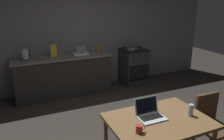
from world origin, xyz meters
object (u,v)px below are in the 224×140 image
Objects in this scene: chair at (211,122)px; bottle at (98,48)px; frying_pan at (133,48)px; cereal_box at (54,51)px; electric_kettle at (25,55)px; dish_rack at (80,52)px; stove_oven at (133,66)px; coffee_mug at (139,129)px; drinking_glass at (191,110)px; laptop at (150,114)px; dining_table at (158,125)px.

bottle is at bearing 104.13° from chair.
chair is at bearing -97.49° from frying_pan.
bottle is 1.01m from cereal_box.
electric_kettle is 0.67× the size of dish_rack.
dish_rack reaches higher than stove_oven.
drinking_glass reaches higher than coffee_mug.
drinking_glass is at bearing -69.95° from cereal_box.
stove_oven is at bearing 75.06° from laptop.
frying_pan is at bearing -0.64° from electric_kettle.
coffee_mug is at bearing -157.63° from dining_table.
laptop is 2.94m from cereal_box.
dish_rack reaches higher than dining_table.
bottle is (-0.55, 2.90, 0.50)m from chair.
laptop is at bearing -66.89° from electric_kettle.
laptop is at bearing 130.50° from dining_table.
cereal_box reaches higher than dish_rack.
laptop is at bearing -114.89° from frying_pan.
stove_oven is 3.72× the size of bottle.
bottle is 2.96m from drinking_glass.
stove_oven is 6.07× the size of drinking_glass.
frying_pan is at bearing 1.36° from bottle.
frying_pan is 2.92× the size of drinking_glass.
coffee_mug is at bearing -118.17° from stove_oven.
dish_rack is (-1.39, 0.00, 0.50)m from stove_oven.
dining_table is 3.21m from electric_kettle.
chair is at bearing -62.43° from cereal_box.
dish_rack is at bearing 101.28° from laptop.
drinking_glass is (-0.83, -2.98, -0.10)m from frying_pan.
laptop is 0.37m from coffee_mug.
bottle reaches higher than coffee_mug.
laptop is at bearing 160.93° from drinking_glass.
chair is 3.71× the size of bottle.
dining_table is 3.72× the size of laptop.
drinking_glass is at bearing -88.04° from bottle.
bottle is at bearing 77.65° from coffee_mug.
chair is at bearing 4.14° from laptop.
chair is at bearing -72.06° from dish_rack.
frying_pan reaches higher than drinking_glass.
electric_kettle is (-2.57, 0.00, 0.56)m from stove_oven.
stove_oven is at bearing -0.10° from dish_rack.
dining_table is 0.44m from drinking_glass.
electric_kettle is at bearing 119.34° from drinking_glass.
electric_kettle reaches higher than stove_oven.
frying_pan reaches higher than chair.
coffee_mug is at bearing -102.35° from bottle.
electric_kettle is at bearing 178.20° from bottle.
drinking_glass is at bearing -168.80° from chair.
cereal_box reaches higher than frying_pan.
coffee_mug reaches higher than dining_table.
dish_rack is at bearing 173.02° from bottle.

